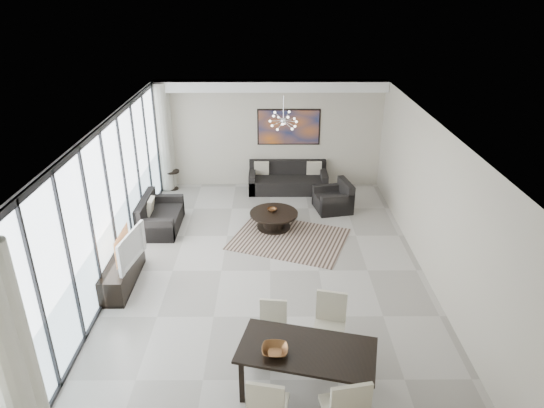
{
  "coord_description": "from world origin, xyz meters",
  "views": [
    {
      "loc": [
        0.0,
        -8.11,
        5.16
      ],
      "look_at": [
        0.04,
        0.42,
        1.25
      ],
      "focal_mm": 32.0,
      "sensor_mm": 36.0,
      "label": 1
    }
  ],
  "objects_px": {
    "sofa_main": "(288,181)",
    "tv_console": "(122,272)",
    "television": "(126,247)",
    "coffee_table": "(274,219)",
    "dining_table": "(307,354)"
  },
  "relations": [
    {
      "from": "sofa_main",
      "to": "tv_console",
      "type": "xyz_separation_m",
      "value": [
        -3.24,
        -4.48,
        -0.01
      ]
    },
    {
      "from": "sofa_main",
      "to": "dining_table",
      "type": "relative_size",
      "value": 1.06
    },
    {
      "from": "sofa_main",
      "to": "television",
      "type": "height_order",
      "value": "television"
    },
    {
      "from": "tv_console",
      "to": "television",
      "type": "distance_m",
      "value": 0.58
    },
    {
      "from": "tv_console",
      "to": "dining_table",
      "type": "distance_m",
      "value": 4.23
    },
    {
      "from": "coffee_table",
      "to": "television",
      "type": "bearing_deg",
      "value": -139.18
    },
    {
      "from": "coffee_table",
      "to": "dining_table",
      "type": "distance_m",
      "value": 4.97
    },
    {
      "from": "dining_table",
      "to": "television",
      "type": "bearing_deg",
      "value": 139.68
    },
    {
      "from": "coffee_table",
      "to": "tv_console",
      "type": "height_order",
      "value": "tv_console"
    },
    {
      "from": "sofa_main",
      "to": "television",
      "type": "distance_m",
      "value": 5.52
    },
    {
      "from": "tv_console",
      "to": "dining_table",
      "type": "xyz_separation_m",
      "value": [
        3.25,
        -2.69,
        0.42
      ]
    },
    {
      "from": "sofa_main",
      "to": "television",
      "type": "xyz_separation_m",
      "value": [
        -3.08,
        -4.55,
        0.55
      ]
    },
    {
      "from": "tv_console",
      "to": "television",
      "type": "xyz_separation_m",
      "value": [
        0.16,
        -0.07,
        0.56
      ]
    },
    {
      "from": "tv_console",
      "to": "sofa_main",
      "type": "bearing_deg",
      "value": 54.11
    },
    {
      "from": "sofa_main",
      "to": "tv_console",
      "type": "bearing_deg",
      "value": -125.89
    }
  ]
}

